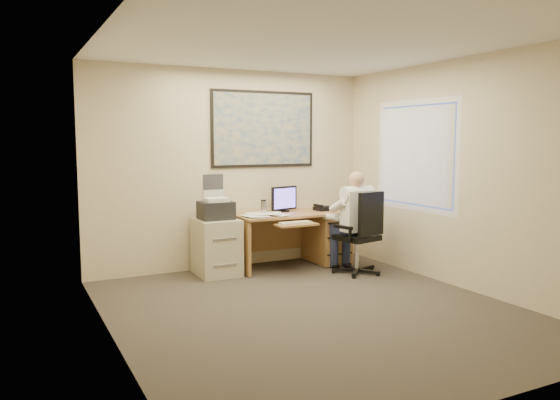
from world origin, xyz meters
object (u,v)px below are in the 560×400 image
desk (311,233)px  filing_cabinet (216,242)px  office_chair (358,250)px  person (356,222)px

desk → filing_cabinet: bearing=-179.8°
office_chair → person: 0.36m
person → office_chair: bearing=-99.4°
office_chair → person: size_ratio=0.81×
filing_cabinet → person: bearing=-22.9°
office_chair → filing_cabinet: bearing=141.3°
desk → person: 0.82m
person → desk: bearing=107.7°
desk → person: bearing=-70.9°
filing_cabinet → office_chair: 1.86m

